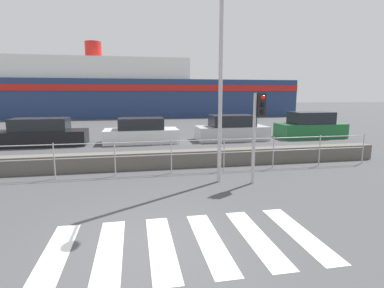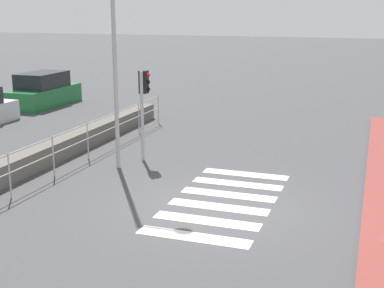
{
  "view_description": "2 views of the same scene",
  "coord_description": "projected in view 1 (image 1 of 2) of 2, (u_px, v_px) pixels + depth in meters",
  "views": [
    {
      "loc": [
        -0.27,
        -5.01,
        2.71
      ],
      "look_at": [
        1.09,
        2.0,
        1.5
      ],
      "focal_mm": 28.0,
      "sensor_mm": 36.0,
      "label": 1
    },
    {
      "loc": [
        -11.19,
        -3.25,
        4.49
      ],
      "look_at": [
        1.14,
        1.0,
        1.2
      ],
      "focal_mm": 50.0,
      "sensor_mm": 36.0,
      "label": 2
    }
  ],
  "objects": [
    {
      "name": "ferry_boat",
      "position": [
        128.0,
        93.0,
        35.03
      ],
      "size": [
        37.87,
        6.24,
        8.44
      ],
      "color": "navy",
      "rests_on": "ground_plane"
    },
    {
      "name": "traffic_light_far",
      "position": [
        258.0,
        118.0,
        8.83
      ],
      "size": [
        0.34,
        0.32,
        2.73
      ],
      "color": "#B2B2B5",
      "rests_on": "ground_plane"
    },
    {
      "name": "crosswalk",
      "position": [
        186.0,
        243.0,
        5.46
      ],
      "size": [
        4.95,
        2.4,
        0.01
      ],
      "color": "silver",
      "rests_on": "ground_plane"
    },
    {
      "name": "seawall",
      "position": [
        143.0,
        160.0,
        10.96
      ],
      "size": [
        18.78,
        0.55,
        0.6
      ],
      "color": "#605B54",
      "rests_on": "ground_plane"
    },
    {
      "name": "streetlamp",
      "position": [
        223.0,
        47.0,
        8.43
      ],
      "size": [
        0.32,
        1.28,
        6.48
      ],
      "color": "#B2B2B5",
      "rests_on": "ground_plane"
    },
    {
      "name": "parked_car_green",
      "position": [
        310.0,
        127.0,
        18.59
      ],
      "size": [
        4.09,
        1.77,
        1.59
      ],
      "color": "#1E6633",
      "rests_on": "ground_plane"
    },
    {
      "name": "parked_car_silver",
      "position": [
        232.0,
        129.0,
        17.64
      ],
      "size": [
        4.16,
        1.78,
        1.47
      ],
      "color": "#BCBCC1",
      "rests_on": "ground_plane"
    },
    {
      "name": "ground_plane",
      "position": [
        154.0,
        247.0,
        5.35
      ],
      "size": [
        160.0,
        160.0,
        0.0
      ],
      "primitive_type": "plane",
      "color": "#424244"
    },
    {
      "name": "harbor_fence",
      "position": [
        143.0,
        152.0,
        10.03
      ],
      "size": [
        16.95,
        0.04,
        1.17
      ],
      "color": "#B2B2B5",
      "rests_on": "ground_plane"
    },
    {
      "name": "parked_car_black",
      "position": [
        41.0,
        134.0,
        15.69
      ],
      "size": [
        4.55,
        1.71,
        1.44
      ],
      "color": "black",
      "rests_on": "ground_plane"
    },
    {
      "name": "parked_car_white",
      "position": [
        141.0,
        132.0,
        16.66
      ],
      "size": [
        4.06,
        1.81,
        1.38
      ],
      "color": "silver",
      "rests_on": "ground_plane"
    }
  ]
}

